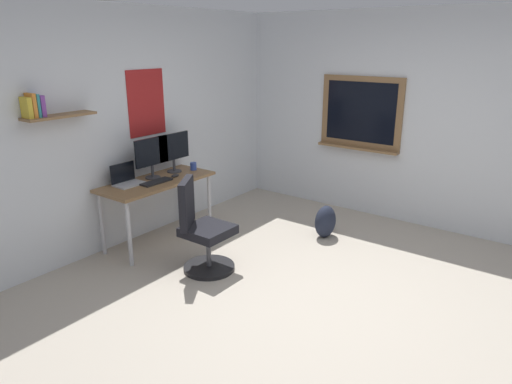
{
  "coord_description": "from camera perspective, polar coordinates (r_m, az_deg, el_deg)",
  "views": [
    {
      "loc": [
        -3.23,
        -1.79,
        2.22
      ],
      "look_at": [
        0.14,
        0.73,
        0.85
      ],
      "focal_mm": 32.62,
      "sensor_mm": 36.0,
      "label": 1
    }
  ],
  "objects": [
    {
      "name": "ground_plane",
      "position": [
        4.31,
        6.87,
        -13.12
      ],
      "size": [
        5.2,
        5.2,
        0.0
      ],
      "primitive_type": "plane",
      "color": "#ADA393",
      "rests_on": "ground"
    },
    {
      "name": "wall_back",
      "position": [
        5.4,
        -15.86,
        7.59
      ],
      "size": [
        5.0,
        0.3,
        2.6
      ],
      "color": "silver",
      "rests_on": "ground"
    },
    {
      "name": "wall_right",
      "position": [
        6.03,
        19.03,
        8.3
      ],
      "size": [
        0.22,
        5.0,
        2.6
      ],
      "color": "silver",
      "rests_on": "ground"
    },
    {
      "name": "desk",
      "position": [
        5.34,
        -12.01,
        0.56
      ],
      "size": [
        1.33,
        0.57,
        0.74
      ],
      "color": "olive",
      "rests_on": "ground"
    },
    {
      "name": "office_chair",
      "position": [
        4.67,
        -6.68,
        -4.9
      ],
      "size": [
        0.56,
        0.57,
        0.95
      ],
      "color": "black",
      "rests_on": "ground"
    },
    {
      "name": "laptop",
      "position": [
        5.22,
        -15.58,
        1.49
      ],
      "size": [
        0.31,
        0.21,
        0.23
      ],
      "color": "#ADAFB5",
      "rests_on": "desk"
    },
    {
      "name": "monitor_primary",
      "position": [
        5.33,
        -12.65,
        4.45
      ],
      "size": [
        0.46,
        0.17,
        0.46
      ],
      "color": "#38383D",
      "rests_on": "desk"
    },
    {
      "name": "monitor_secondary",
      "position": [
        5.55,
        -10.07,
        5.13
      ],
      "size": [
        0.46,
        0.17,
        0.46
      ],
      "color": "#38383D",
      "rests_on": "desk"
    },
    {
      "name": "keyboard",
      "position": [
        5.22,
        -12.1,
        1.22
      ],
      "size": [
        0.37,
        0.13,
        0.02
      ],
      "primitive_type": "cube",
      "color": "black",
      "rests_on": "desk"
    },
    {
      "name": "computer_mouse",
      "position": [
        5.39,
        -9.89,
        1.99
      ],
      "size": [
        0.1,
        0.06,
        0.03
      ],
      "primitive_type": "ellipsoid",
      "color": "#262628",
      "rests_on": "desk"
    },
    {
      "name": "coffee_mug",
      "position": [
        5.66,
        -7.69,
        3.16
      ],
      "size": [
        0.08,
        0.08,
        0.09
      ],
      "primitive_type": "cylinder",
      "color": "#334CA5",
      "rests_on": "desk"
    },
    {
      "name": "backpack",
      "position": [
        5.55,
        8.5,
        -3.6
      ],
      "size": [
        0.32,
        0.22,
        0.39
      ],
      "primitive_type": "ellipsoid",
      "color": "#1E2333",
      "rests_on": "ground"
    }
  ]
}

